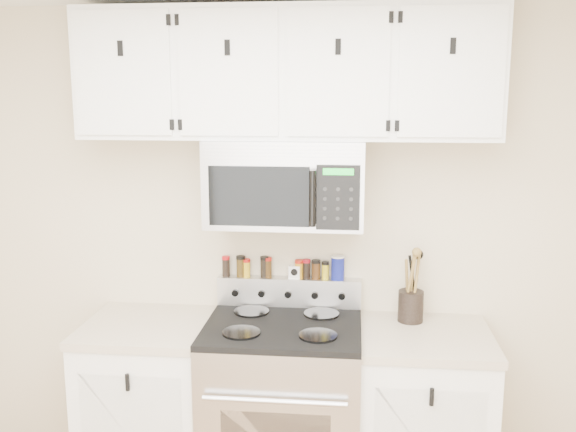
# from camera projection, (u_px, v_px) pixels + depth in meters

# --- Properties ---
(back_wall) EXTENTS (3.50, 0.01, 2.50)m
(back_wall) POSITION_uv_depth(u_px,v_px,m) (290.00, 249.00, 3.39)
(back_wall) COLOR beige
(back_wall) RESTS_ON floor
(range) EXTENTS (0.76, 0.65, 1.10)m
(range) POSITION_uv_depth(u_px,v_px,m) (283.00, 411.00, 3.22)
(range) COLOR #B7B7BA
(range) RESTS_ON floor
(base_cabinet_left) EXTENTS (0.64, 0.62, 0.92)m
(base_cabinet_left) POSITION_uv_depth(u_px,v_px,m) (152.00, 407.00, 3.32)
(base_cabinet_left) COLOR white
(base_cabinet_left) RESTS_ON floor
(base_cabinet_right) EXTENTS (0.64, 0.62, 0.92)m
(base_cabinet_right) POSITION_uv_depth(u_px,v_px,m) (422.00, 421.00, 3.18)
(base_cabinet_right) COLOR white
(base_cabinet_right) RESTS_ON floor
(microwave) EXTENTS (0.76, 0.44, 0.42)m
(microwave) POSITION_uv_depth(u_px,v_px,m) (286.00, 183.00, 3.13)
(microwave) COLOR #9E9EA3
(microwave) RESTS_ON back_wall
(upper_cabinets) EXTENTS (2.00, 0.35, 0.62)m
(upper_cabinets) POSITION_uv_depth(u_px,v_px,m) (286.00, 74.00, 3.06)
(upper_cabinets) COLOR white
(upper_cabinets) RESTS_ON back_wall
(utensil_crock) EXTENTS (0.13, 0.13, 0.37)m
(utensil_crock) POSITION_uv_depth(u_px,v_px,m) (411.00, 304.00, 3.24)
(utensil_crock) COLOR black
(utensil_crock) RESTS_ON base_cabinet_right
(kitchen_timer) EXTENTS (0.06, 0.05, 0.07)m
(kitchen_timer) POSITION_uv_depth(u_px,v_px,m) (295.00, 272.00, 3.37)
(kitchen_timer) COLOR white
(kitchen_timer) RESTS_ON range
(salt_canister) EXTENTS (0.07, 0.07, 0.13)m
(salt_canister) POSITION_uv_depth(u_px,v_px,m) (338.00, 268.00, 3.34)
(salt_canister) COLOR navy
(salt_canister) RESTS_ON range
(spice_jar_0) EXTENTS (0.04, 0.04, 0.11)m
(spice_jar_0) POSITION_uv_depth(u_px,v_px,m) (226.00, 266.00, 3.41)
(spice_jar_0) COLOR black
(spice_jar_0) RESTS_ON range
(spice_jar_1) EXTENTS (0.05, 0.05, 0.11)m
(spice_jar_1) POSITION_uv_depth(u_px,v_px,m) (241.00, 266.00, 3.40)
(spice_jar_1) COLOR #3F2E0F
(spice_jar_1) RESTS_ON range
(spice_jar_2) EXTENTS (0.04, 0.04, 0.10)m
(spice_jar_2) POSITION_uv_depth(u_px,v_px,m) (247.00, 268.00, 3.40)
(spice_jar_2) COLOR gold
(spice_jar_2) RESTS_ON range
(spice_jar_3) EXTENTS (0.04, 0.04, 0.11)m
(spice_jar_3) POSITION_uv_depth(u_px,v_px,m) (264.00, 267.00, 3.39)
(spice_jar_3) COLOR black
(spice_jar_3) RESTS_ON range
(spice_jar_4) EXTENTS (0.04, 0.04, 0.11)m
(spice_jar_4) POSITION_uv_depth(u_px,v_px,m) (268.00, 267.00, 3.38)
(spice_jar_4) COLOR #3F290F
(spice_jar_4) RESTS_ON range
(spice_jar_5) EXTENTS (0.04, 0.04, 0.10)m
(spice_jar_5) POSITION_uv_depth(u_px,v_px,m) (299.00, 269.00, 3.37)
(spice_jar_5) COLOR #C78617
(spice_jar_5) RESTS_ON range
(spice_jar_6) EXTENTS (0.04, 0.04, 0.10)m
(spice_jar_6) POSITION_uv_depth(u_px,v_px,m) (306.00, 269.00, 3.36)
(spice_jar_6) COLOR black
(spice_jar_6) RESTS_ON range
(spice_jar_7) EXTENTS (0.05, 0.05, 0.10)m
(spice_jar_7) POSITION_uv_depth(u_px,v_px,m) (316.00, 269.00, 3.36)
(spice_jar_7) COLOR #42260F
(spice_jar_7) RESTS_ON range
(spice_jar_8) EXTENTS (0.04, 0.04, 0.09)m
(spice_jar_8) POSITION_uv_depth(u_px,v_px,m) (325.00, 270.00, 3.35)
(spice_jar_8) COLOR gold
(spice_jar_8) RESTS_ON range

